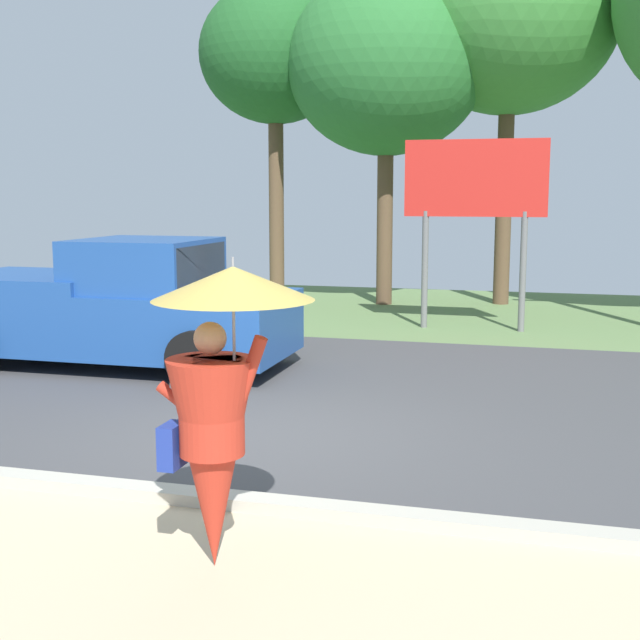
# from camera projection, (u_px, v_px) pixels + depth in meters

# --- Properties ---
(ground_plane) EXTENTS (40.00, 22.00, 0.20)m
(ground_plane) POSITION_uv_depth(u_px,v_px,m) (332.00, 380.00, 11.71)
(ground_plane) COLOR #424244
(monk_pedestrian) EXTENTS (1.11, 1.07, 2.13)m
(monk_pedestrian) POSITION_uv_depth(u_px,v_px,m) (218.00, 407.00, 5.59)
(monk_pedestrian) COLOR #B22D1E
(monk_pedestrian) RESTS_ON ground_plane
(pickup_truck) EXTENTS (5.20, 2.28, 1.88)m
(pickup_truck) POSITION_uv_depth(u_px,v_px,m) (117.00, 307.00, 12.34)
(pickup_truck) COLOR #1E478C
(pickup_truck) RESTS_ON ground_plane
(roadside_billboard) EXTENTS (2.60, 0.12, 3.50)m
(roadside_billboard) POSITION_uv_depth(u_px,v_px,m) (475.00, 192.00, 15.38)
(roadside_billboard) COLOR slate
(roadside_billboard) RESTS_ON ground_plane
(tree_left_far) EXTENTS (4.85, 4.85, 8.65)m
(tree_left_far) POSITION_uv_depth(u_px,v_px,m) (510.00, 14.00, 18.43)
(tree_left_far) COLOR brown
(tree_left_far) RESTS_ON ground_plane
(tree_right_mid) EXTENTS (3.58, 3.58, 7.40)m
(tree_right_mid) POSITION_uv_depth(u_px,v_px,m) (275.00, 55.00, 19.72)
(tree_right_mid) COLOR brown
(tree_right_mid) RESTS_ON ground_plane
(tree_right_far) EXTENTS (4.41, 4.41, 7.36)m
(tree_right_far) POSITION_uv_depth(u_px,v_px,m) (387.00, 65.00, 18.56)
(tree_right_far) COLOR brown
(tree_right_far) RESTS_ON ground_plane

